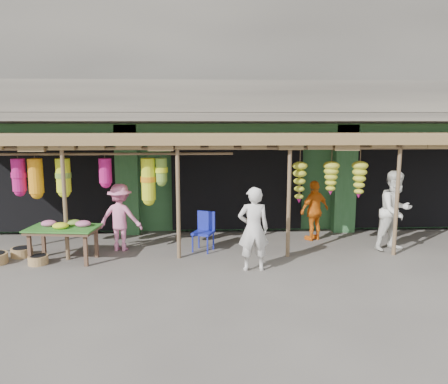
{
  "coord_description": "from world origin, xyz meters",
  "views": [
    {
      "loc": [
        -0.92,
        -9.84,
        3.08
      ],
      "look_at": [
        -0.42,
        1.0,
        1.32
      ],
      "focal_mm": 35.0,
      "sensor_mm": 36.0,
      "label": 1
    }
  ],
  "objects_px": {
    "flower_table": "(64,229)",
    "person_front": "(253,229)",
    "person_shopper": "(120,217)",
    "blue_chair": "(204,229)",
    "person_vendor": "(315,210)",
    "person_right": "(395,211)"
  },
  "relations": [
    {
      "from": "person_shopper",
      "to": "person_front",
      "type": "bearing_deg",
      "value": 163.2
    },
    {
      "from": "flower_table",
      "to": "person_shopper",
      "type": "relative_size",
      "value": 0.99
    },
    {
      "from": "person_right",
      "to": "person_vendor",
      "type": "height_order",
      "value": "person_right"
    },
    {
      "from": "flower_table",
      "to": "person_front",
      "type": "height_order",
      "value": "person_front"
    },
    {
      "from": "flower_table",
      "to": "person_right",
      "type": "xyz_separation_m",
      "value": [
        7.68,
        0.47,
        0.24
      ]
    },
    {
      "from": "flower_table",
      "to": "person_shopper",
      "type": "height_order",
      "value": "person_shopper"
    },
    {
      "from": "blue_chair",
      "to": "person_shopper",
      "type": "height_order",
      "value": "person_shopper"
    },
    {
      "from": "flower_table",
      "to": "person_shopper",
      "type": "distance_m",
      "value": 1.34
    },
    {
      "from": "blue_chair",
      "to": "person_front",
      "type": "height_order",
      "value": "person_front"
    },
    {
      "from": "blue_chair",
      "to": "person_front",
      "type": "relative_size",
      "value": 0.53
    },
    {
      "from": "blue_chair",
      "to": "person_vendor",
      "type": "xyz_separation_m",
      "value": [
        2.88,
        0.8,
        0.26
      ]
    },
    {
      "from": "blue_chair",
      "to": "person_front",
      "type": "distance_m",
      "value": 1.84
    },
    {
      "from": "flower_table",
      "to": "person_vendor",
      "type": "height_order",
      "value": "person_vendor"
    },
    {
      "from": "blue_chair",
      "to": "person_right",
      "type": "height_order",
      "value": "person_right"
    },
    {
      "from": "blue_chair",
      "to": "person_shopper",
      "type": "distance_m",
      "value": 2.03
    },
    {
      "from": "blue_chair",
      "to": "person_shopper",
      "type": "bearing_deg",
      "value": -160.3
    },
    {
      "from": "person_right",
      "to": "person_front",
      "type": "bearing_deg",
      "value": 179.32
    },
    {
      "from": "person_front",
      "to": "person_shopper",
      "type": "relative_size",
      "value": 1.09
    },
    {
      "from": "person_right",
      "to": "person_shopper",
      "type": "distance_m",
      "value": 6.59
    },
    {
      "from": "flower_table",
      "to": "person_right",
      "type": "relative_size",
      "value": 0.83
    },
    {
      "from": "blue_chair",
      "to": "person_shopper",
      "type": "xyz_separation_m",
      "value": [
        -2.01,
        0.09,
        0.29
      ]
    },
    {
      "from": "person_front",
      "to": "person_shopper",
      "type": "height_order",
      "value": "person_front"
    }
  ]
}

